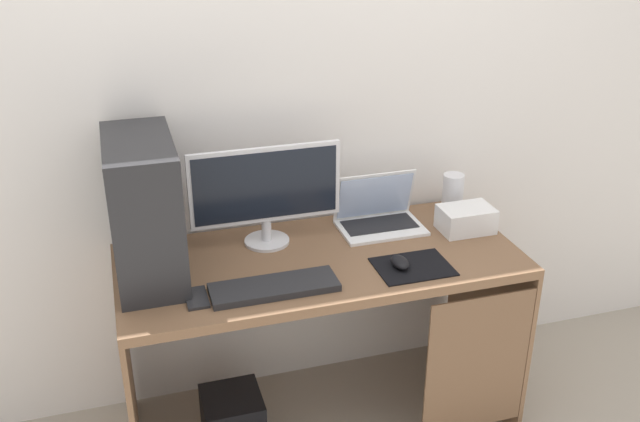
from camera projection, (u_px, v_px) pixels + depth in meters
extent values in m
plane|color=#9E9384|center=(320.00, 420.00, 2.85)|extent=(8.00, 8.00, 0.00)
cube|color=silver|center=(292.00, 80.00, 2.61)|extent=(4.00, 0.04, 2.60)
cube|color=brown|center=(320.00, 261.00, 2.54)|extent=(1.43, 0.63, 0.03)
cube|color=brown|center=(129.00, 381.00, 2.52)|extent=(0.02, 0.63, 0.71)
cube|color=brown|center=(486.00, 317.00, 2.89)|extent=(0.02, 0.63, 0.71)
cube|color=brown|center=(477.00, 365.00, 2.55)|extent=(0.40, 0.01, 0.57)
cube|color=#232326|center=(145.00, 209.00, 2.33)|extent=(0.22, 0.46, 0.48)
cylinder|color=silver|center=(267.00, 241.00, 2.63)|extent=(0.17, 0.17, 0.01)
cylinder|color=silver|center=(266.00, 230.00, 2.61)|extent=(0.04, 0.04, 0.08)
cube|color=silver|center=(265.00, 185.00, 2.53)|extent=(0.55, 0.02, 0.28)
cube|color=black|center=(266.00, 186.00, 2.52)|extent=(0.52, 0.00, 0.25)
cube|color=white|center=(381.00, 228.00, 2.73)|extent=(0.32, 0.21, 0.01)
cube|color=black|center=(379.00, 224.00, 2.74)|extent=(0.28, 0.13, 0.00)
cube|color=white|center=(374.00, 195.00, 2.76)|extent=(0.32, 0.06, 0.20)
cube|color=#ADC1E5|center=(375.00, 196.00, 2.75)|extent=(0.30, 0.05, 0.17)
cylinder|color=silver|center=(453.00, 194.00, 2.84)|extent=(0.08, 0.08, 0.16)
cube|color=white|center=(466.00, 219.00, 2.71)|extent=(0.20, 0.14, 0.09)
cube|color=#232326|center=(274.00, 287.00, 2.32)|extent=(0.42, 0.14, 0.02)
cube|color=black|center=(413.00, 267.00, 2.47)|extent=(0.26, 0.20, 0.00)
ellipsoid|color=black|center=(400.00, 262.00, 2.45)|extent=(0.06, 0.10, 0.03)
cube|color=#232326|center=(197.00, 298.00, 2.28)|extent=(0.07, 0.13, 0.01)
cube|color=black|center=(233.00, 420.00, 2.69)|extent=(0.22, 0.22, 0.22)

